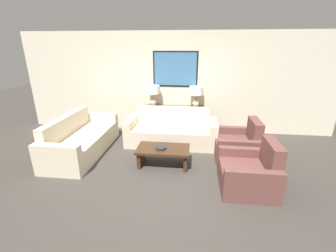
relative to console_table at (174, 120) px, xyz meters
The scene contains 11 objects.
ground_plane 2.30m from the console_table, 90.00° to the right, with size 20.00×20.00×0.00m, color #3D3833.
back_wall 1.00m from the console_table, 90.00° to the left, with size 8.44×0.12×2.65m.
console_table is the anchor object (origin of this frame).
table_lamp_left 0.95m from the console_table, behind, with size 0.36×0.36×0.55m.
table_lamp_right 0.95m from the console_table, ahead, with size 0.36×0.36×0.55m.
couch_by_back_wall 0.71m from the console_table, 90.00° to the right, with size 2.15×0.89×0.84m.
couch_by_side 2.43m from the console_table, 143.19° to the right, with size 0.89×2.15×0.84m.
coffee_table 1.84m from the console_table, 91.42° to the right, with size 1.03×0.57×0.38m.
decorative_bowl 1.89m from the console_table, 92.51° to the right, with size 0.20×0.20×0.04m.
armchair_near_back_wall 1.97m from the console_table, 40.41° to the right, with size 0.88×0.95×0.84m.
armchair_near_camera 2.83m from the console_table, 58.06° to the right, with size 0.88×0.95×0.84m.
Camera 1 is at (0.52, -3.54, 2.26)m, focal length 24.00 mm.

